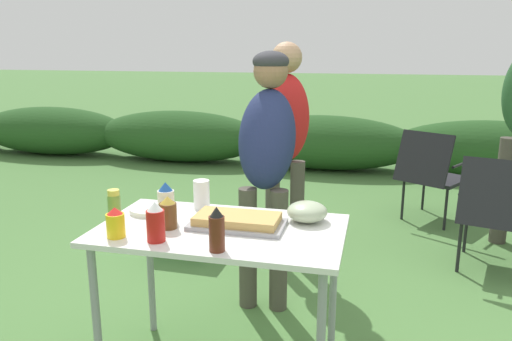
# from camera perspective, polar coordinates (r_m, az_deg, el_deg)

# --- Properties ---
(shrub_hedge) EXTENTS (14.40, 0.90, 0.69)m
(shrub_hedge) POSITION_cam_1_polar(r_m,az_deg,el_deg) (6.48, 7.77, 3.21)
(shrub_hedge) COLOR #234C1E
(shrub_hedge) RESTS_ON ground
(folding_table) EXTENTS (1.10, 0.64, 0.74)m
(folding_table) POSITION_cam_1_polar(r_m,az_deg,el_deg) (2.28, -4.03, -8.33)
(folding_table) COLOR silver
(folding_table) RESTS_ON ground
(food_tray) EXTENTS (0.42, 0.22, 0.06)m
(food_tray) POSITION_cam_1_polar(r_m,az_deg,el_deg) (2.25, -2.15, -5.82)
(food_tray) COLOR #9E9EA3
(food_tray) RESTS_ON folding_table
(plate_stack) EXTENTS (0.21, 0.21, 0.02)m
(plate_stack) POSITION_cam_1_polar(r_m,az_deg,el_deg) (2.50, -11.93, -4.39)
(plate_stack) COLOR white
(plate_stack) RESTS_ON folding_table
(mixing_bowl) EXTENTS (0.19, 0.19, 0.09)m
(mixing_bowl) POSITION_cam_1_polar(r_m,az_deg,el_deg) (2.32, 5.86, -4.69)
(mixing_bowl) COLOR #ADBC99
(mixing_bowl) RESTS_ON folding_table
(paper_cup_stack) EXTENTS (0.08, 0.08, 0.15)m
(paper_cup_stack) POSITION_cam_1_polar(r_m,az_deg,el_deg) (2.49, -6.24, -2.77)
(paper_cup_stack) COLOR white
(paper_cup_stack) RESTS_ON folding_table
(mayo_bottle) EXTENTS (0.08, 0.08, 0.18)m
(mayo_bottle) POSITION_cam_1_polar(r_m,az_deg,el_deg) (2.36, -10.24, -3.58)
(mayo_bottle) COLOR silver
(mayo_bottle) RESTS_ON folding_table
(beer_bottle) EXTENTS (0.08, 0.08, 0.15)m
(beer_bottle) POSITION_cam_1_polar(r_m,az_deg,el_deg) (2.25, -10.02, -4.81)
(beer_bottle) COLOR brown
(beer_bottle) RESTS_ON folding_table
(relish_jar) EXTENTS (0.06, 0.06, 0.17)m
(relish_jar) POSITION_cam_1_polar(r_m,az_deg,el_deg) (2.33, -15.87, -4.17)
(relish_jar) COLOR olive
(relish_jar) RESTS_ON folding_table
(ketchup_bottle) EXTENTS (0.08, 0.08, 0.17)m
(ketchup_bottle) POSITION_cam_1_polar(r_m,az_deg,el_deg) (2.11, -11.41, -5.85)
(ketchup_bottle) COLOR red
(ketchup_bottle) RESTS_ON folding_table
(bbq_sauce_bottle) EXTENTS (0.06, 0.06, 0.18)m
(bbq_sauce_bottle) POSITION_cam_1_polar(r_m,az_deg,el_deg) (1.98, -4.51, -6.81)
(bbq_sauce_bottle) COLOR #562314
(bbq_sauce_bottle) RESTS_ON folding_table
(mustard_bottle) EXTENTS (0.08, 0.08, 0.13)m
(mustard_bottle) POSITION_cam_1_polar(r_m,az_deg,el_deg) (2.20, -15.76, -5.80)
(mustard_bottle) COLOR yellow
(mustard_bottle) RESTS_ON folding_table
(standing_person_in_olive_jacket) EXTENTS (0.35, 0.46, 1.51)m
(standing_person_in_olive_jacket) POSITION_cam_1_polar(r_m,az_deg,el_deg) (2.90, 1.25, 2.39)
(standing_person_in_olive_jacket) COLOR #4C473D
(standing_person_in_olive_jacket) RESTS_ON ground
(standing_person_in_red_jacket) EXTENTS (0.34, 0.26, 1.57)m
(standing_person_in_red_jacket) POSITION_cam_1_polar(r_m,az_deg,el_deg) (3.47, 3.42, 4.34)
(standing_person_in_red_jacket) COLOR #4C473D
(standing_person_in_red_jacket) RESTS_ON ground
(camp_chair_green_behind_table) EXTENTS (0.70, 0.74, 0.83)m
(camp_chair_green_behind_table) POSITION_cam_1_polar(r_m,az_deg,el_deg) (4.64, 19.37, -0.12)
(camp_chair_green_behind_table) COLOR #232328
(camp_chair_green_behind_table) RESTS_ON ground
(camp_chair_near_hedge) EXTENTS (0.60, 0.69, 0.83)m
(camp_chair_near_hedge) POSITION_cam_1_polar(r_m,az_deg,el_deg) (3.75, 25.80, -3.95)
(camp_chair_near_hedge) COLOR #232328
(camp_chair_near_hedge) RESTS_ON ground
(cooler_box) EXTENTS (0.49, 0.33, 0.34)m
(cooler_box) POSITION_cam_1_polar(r_m,az_deg,el_deg) (3.87, -8.17, -6.77)
(cooler_box) COLOR #286B3D
(cooler_box) RESTS_ON ground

